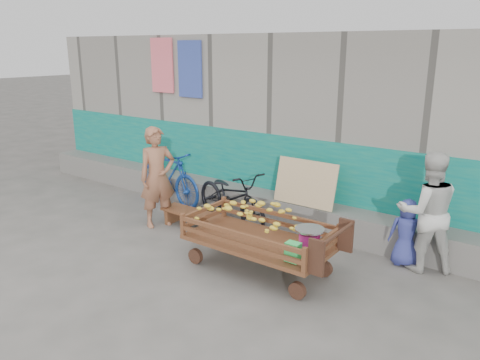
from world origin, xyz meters
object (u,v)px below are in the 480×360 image
Objects in this scene: child at (406,233)px; vendor_man at (158,177)px; woman at (427,212)px; banana_cart at (256,227)px; bicycle_blue at (168,177)px; bicycle_dark at (231,197)px; bench at (193,216)px.

vendor_man is at bearing -7.53° from child.
vendor_man reaches higher than woman.
bicycle_blue reaches higher than banana_cart.
bicycle_dark is (-2.75, -0.16, 0.00)m from child.
bench is 0.83m from vendor_man.
woman is at bearing -81.64° from bicycle_blue.
bicycle_blue is at bearing -29.98° from woman.
banana_cart is 1.98m from child.
vendor_man is 3.99m from woman.
banana_cart is 2.18m from vendor_man.
bicycle_dark reaches higher than banana_cart.
bench is 3.47m from woman.
child is at bearing -81.95° from bicycle_blue.
bicycle_dark reaches higher than child.
banana_cart is 1.76m from bench.
bicycle_blue is at bearing 150.78° from bench.
bicycle_dark is at bearing 55.14° from bench.
bicycle_dark is (0.37, 0.52, 0.25)m from bench.
bench is at bearing -43.26° from vendor_man.
vendor_man is at bearing -157.52° from bench.
bicycle_blue is at bearing -21.16° from child.
woman is at bearing 165.06° from child.
woman is 4.54m from bicycle_blue.
child is at bearing -69.76° from bicycle_dark.
child is at bearing -51.77° from vendor_man.
bicycle_blue is (-4.53, -0.05, -0.28)m from woman.
vendor_man is 3.78m from child.
bicycle_blue is (-2.80, 1.25, -0.08)m from banana_cart.
woman is 0.90× the size of bicycle_dark.
banana_cart is at bearing -75.42° from vendor_man.
vendor_man is 0.95× the size of bicycle_blue.
bicycle_dark is 1.03× the size of bicycle_blue.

